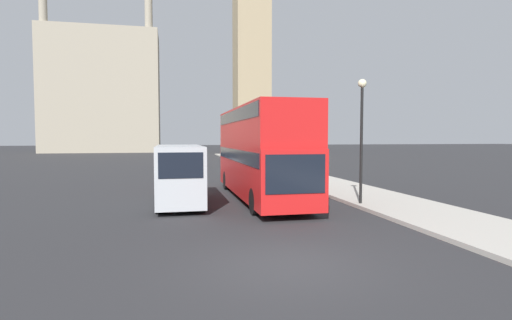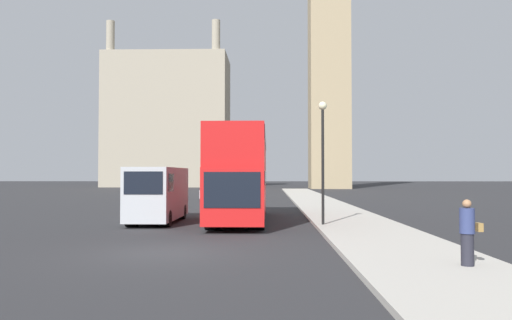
% 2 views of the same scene
% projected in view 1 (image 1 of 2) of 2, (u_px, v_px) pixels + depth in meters
% --- Properties ---
extents(ground_plane, '(300.00, 300.00, 0.00)m').
position_uv_depth(ground_plane, '(286.00, 264.00, 9.27)').
color(ground_plane, '#28282B').
extents(building_block_distant, '(22.13, 12.27, 29.55)m').
position_uv_depth(building_block_distant, '(103.00, 92.00, 81.15)').
color(building_block_distant, '#9E937F').
rests_on(building_block_distant, ground_plane).
extents(red_double_decker_bus, '(2.49, 11.00, 4.34)m').
position_uv_depth(red_double_decker_bus, '(260.00, 149.00, 19.05)').
color(red_double_decker_bus, red).
rests_on(red_double_decker_bus, ground_plane).
extents(white_van, '(1.95, 5.70, 2.59)m').
position_uv_depth(white_van, '(179.00, 173.00, 17.35)').
color(white_van, '#B2B7BC').
rests_on(white_van, ground_plane).
extents(street_lamp, '(0.36, 0.36, 5.25)m').
position_uv_depth(street_lamp, '(362.00, 121.00, 16.81)').
color(street_lamp, black).
rests_on(street_lamp, sidewalk_strip).
extents(parked_sedan, '(1.75, 4.44, 1.50)m').
position_uv_depth(parked_sedan, '(175.00, 161.00, 38.68)').
color(parked_sedan, silver).
rests_on(parked_sedan, ground_plane).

